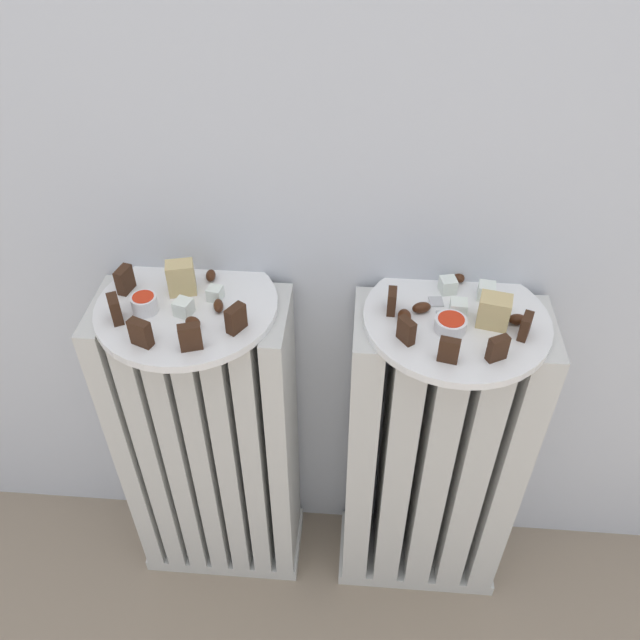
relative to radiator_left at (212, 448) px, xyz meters
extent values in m
cube|color=silver|center=(0.00, 0.00, -0.31)|extent=(0.31, 0.15, 0.03)
cube|color=silver|center=(-0.13, 0.00, 0.02)|extent=(0.03, 0.15, 0.62)
cube|color=silver|center=(-0.09, 0.00, 0.02)|extent=(0.03, 0.15, 0.62)
cube|color=silver|center=(-0.04, 0.00, 0.02)|extent=(0.03, 0.15, 0.62)
cube|color=silver|center=(0.00, 0.00, 0.02)|extent=(0.03, 0.15, 0.62)
cube|color=silver|center=(0.04, 0.00, 0.02)|extent=(0.03, 0.15, 0.62)
cube|color=silver|center=(0.09, 0.00, 0.02)|extent=(0.03, 0.15, 0.62)
cube|color=silver|center=(0.13, 0.00, 0.02)|extent=(0.03, 0.15, 0.62)
cube|color=silver|center=(0.40, 0.00, -0.31)|extent=(0.31, 0.15, 0.03)
cube|color=silver|center=(0.27, 0.00, 0.02)|extent=(0.05, 0.15, 0.62)
cube|color=silver|center=(0.34, 0.00, 0.02)|extent=(0.05, 0.15, 0.62)
cube|color=silver|center=(0.40, 0.00, 0.02)|extent=(0.05, 0.15, 0.62)
cube|color=silver|center=(0.46, 0.00, 0.02)|extent=(0.05, 0.15, 0.62)
cube|color=silver|center=(0.52, 0.00, 0.02)|extent=(0.05, 0.15, 0.62)
cylinder|color=white|center=(0.00, 0.00, 0.34)|extent=(0.27, 0.27, 0.01)
cylinder|color=white|center=(0.40, 0.00, 0.34)|extent=(0.27, 0.27, 0.01)
cube|color=#382114|center=(-0.10, 0.02, 0.36)|extent=(0.02, 0.03, 0.04)
cube|color=#382114|center=(-0.09, -0.05, 0.36)|extent=(0.03, 0.03, 0.04)
cube|color=#382114|center=(-0.04, -0.09, 0.36)|extent=(0.03, 0.03, 0.04)
cube|color=#382114|center=(0.03, -0.10, 0.36)|extent=(0.03, 0.02, 0.04)
cube|color=#382114|center=(0.09, -0.05, 0.36)|extent=(0.03, 0.03, 0.04)
cube|color=tan|center=(-0.01, 0.03, 0.37)|extent=(0.05, 0.04, 0.05)
cube|color=white|center=(0.00, -0.02, 0.36)|extent=(0.03, 0.03, 0.02)
cube|color=white|center=(0.04, 0.01, 0.35)|extent=(0.02, 0.02, 0.02)
ellipsoid|color=#3D1E0F|center=(0.02, -0.05, 0.35)|extent=(0.03, 0.03, 0.02)
ellipsoid|color=#3D1E0F|center=(0.02, 0.06, 0.35)|extent=(0.02, 0.02, 0.02)
ellipsoid|color=#3D1E0F|center=(0.05, -0.01, 0.35)|extent=(0.02, 0.03, 0.01)
cylinder|color=white|center=(-0.06, -0.02, 0.36)|extent=(0.04, 0.04, 0.03)
cylinder|color=red|center=(-0.06, -0.02, 0.36)|extent=(0.03, 0.03, 0.01)
cube|color=#382114|center=(0.30, 0.00, 0.36)|extent=(0.01, 0.03, 0.04)
cube|color=#382114|center=(0.32, -0.06, 0.36)|extent=(0.03, 0.03, 0.04)
cube|color=#382114|center=(0.38, -0.09, 0.36)|extent=(0.03, 0.02, 0.04)
cube|color=#382114|center=(0.44, -0.08, 0.36)|extent=(0.03, 0.02, 0.04)
cube|color=#382114|center=(0.49, -0.04, 0.36)|extent=(0.02, 0.03, 0.04)
cube|color=tan|center=(0.45, -0.01, 0.37)|extent=(0.05, 0.04, 0.05)
cube|color=white|center=(0.39, 0.06, 0.36)|extent=(0.03, 0.03, 0.02)
cube|color=white|center=(0.44, 0.05, 0.36)|extent=(0.03, 0.03, 0.02)
cube|color=white|center=(0.40, 0.00, 0.36)|extent=(0.03, 0.03, 0.02)
ellipsoid|color=#3D1E0F|center=(0.32, -0.02, 0.35)|extent=(0.02, 0.03, 0.02)
ellipsoid|color=#3D1E0F|center=(0.35, 0.01, 0.35)|extent=(0.03, 0.02, 0.02)
ellipsoid|color=#3D1E0F|center=(0.48, -0.01, 0.35)|extent=(0.03, 0.02, 0.01)
ellipsoid|color=#3D1E0F|center=(0.41, 0.09, 0.35)|extent=(0.03, 0.03, 0.01)
cylinder|color=white|center=(0.39, -0.03, 0.35)|extent=(0.05, 0.05, 0.02)
cylinder|color=red|center=(0.39, -0.03, 0.36)|extent=(0.04, 0.04, 0.01)
cube|color=#B7B7BC|center=(0.38, -0.03, 0.35)|extent=(0.02, 0.07, 0.00)
cube|color=#B7B7BC|center=(0.37, 0.03, 0.35)|extent=(0.02, 0.02, 0.00)
camera|label=1|loc=(0.26, -0.72, 0.94)|focal=35.89mm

